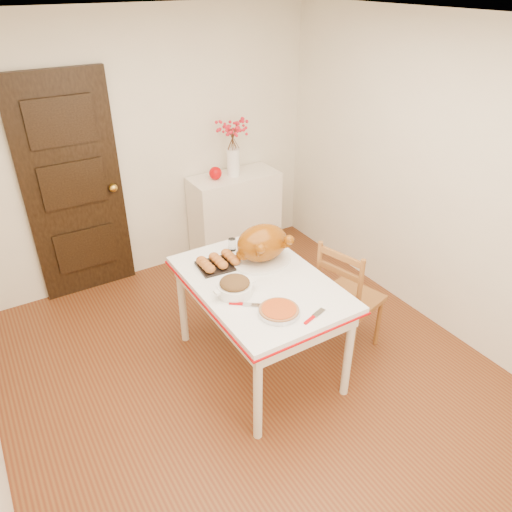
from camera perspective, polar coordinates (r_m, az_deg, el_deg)
floor at (r=3.86m, az=-0.02°, el=-14.46°), size 3.50×4.00×0.00m
ceiling at (r=2.74m, az=-0.03°, el=25.66°), size 3.50×4.00×0.00m
wall_back at (r=4.79m, az=-12.89°, el=11.78°), size 3.50×0.00×2.50m
wall_right at (r=4.21m, az=20.95°, el=7.87°), size 0.00×4.00×2.50m
door_back at (r=4.68m, az=-20.52°, el=7.24°), size 0.85×0.06×2.06m
sideboard at (r=5.21m, az=-2.46°, el=4.68°), size 0.92×0.41×0.92m
kitchen_table at (r=3.74m, az=0.40°, el=-8.00°), size 0.92×1.34×0.80m
chair_oak at (r=3.95m, az=10.89°, el=-4.59°), size 0.53×0.53×0.99m
berry_vase at (r=4.93m, az=-2.72°, el=12.50°), size 0.30×0.30×0.57m
apple at (r=4.91m, az=-4.76°, el=9.63°), size 0.13×0.13×0.13m
turkey_platter at (r=3.66m, az=0.73°, el=1.33°), size 0.56×0.50×0.30m
pumpkin_pie at (r=3.18m, az=2.70°, el=-6.35°), size 0.32×0.32×0.06m
stuffing_dish at (r=3.34m, az=-2.49°, el=-3.59°), size 0.37×0.32×0.12m
rolls_tray at (r=3.66m, az=-4.43°, el=-0.68°), size 0.32×0.26×0.08m
pie_server at (r=3.18m, az=6.84°, el=-6.98°), size 0.22×0.12×0.01m
carving_knife at (r=3.26m, az=-0.90°, el=-5.68°), size 0.24×0.21×0.01m
drinking_glass at (r=3.86m, az=-2.81°, el=1.35°), size 0.07×0.07×0.10m
shaker_pair at (r=3.99m, az=1.15°, el=2.32°), size 0.09×0.05×0.09m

